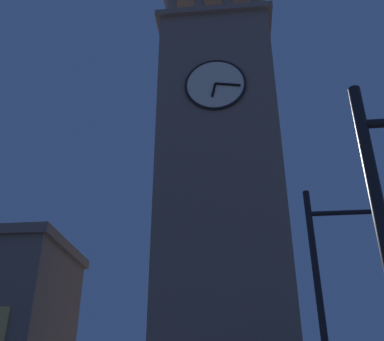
# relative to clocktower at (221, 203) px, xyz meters

# --- Properties ---
(clocktower) EXTENTS (7.21, 7.82, 30.50)m
(clocktower) POSITION_rel_clocktower_xyz_m (0.00, 0.00, 0.00)
(clocktower) COLOR #75665B
(clocktower) RESTS_ON ground_plane
(traffic_signal_far) EXTENTS (4.64, 0.41, 6.95)m
(traffic_signal_far) POSITION_rel_clocktower_xyz_m (-3.92, 13.38, -7.99)
(traffic_signal_far) COLOR black
(traffic_signal_far) RESTS_ON ground_plane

